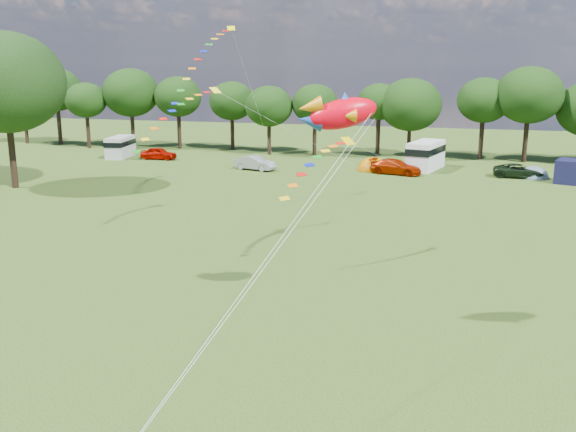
% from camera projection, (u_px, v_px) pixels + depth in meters
% --- Properties ---
extents(ground_plane, '(180.00, 180.00, 0.00)m').
position_uv_depth(ground_plane, '(229.00, 380.00, 22.24)').
color(ground_plane, black).
rests_on(ground_plane, ground).
extents(tree_line, '(102.98, 10.98, 10.27)m').
position_uv_depth(tree_line, '(443.00, 102.00, 71.06)').
color(tree_line, black).
rests_on(tree_line, ground).
extents(big_tree, '(10.00, 10.00, 13.28)m').
position_uv_depth(big_tree, '(5.00, 82.00, 53.92)').
color(big_tree, black).
rests_on(big_tree, ground).
extents(car_a, '(4.19, 1.88, 1.36)m').
position_uv_depth(car_a, '(159.00, 153.00, 71.83)').
color(car_a, '#9F0900').
rests_on(car_a, ground).
extents(car_b, '(4.27, 2.48, 1.42)m').
position_uv_depth(car_b, '(255.00, 163.00, 64.90)').
color(car_b, gray).
rests_on(car_b, ground).
extents(car_c, '(5.20, 3.14, 1.46)m').
position_uv_depth(car_c, '(396.00, 167.00, 62.50)').
color(car_c, '#911C00').
rests_on(car_c, ground).
extents(car_d, '(4.90, 2.45, 1.30)m').
position_uv_depth(car_d, '(519.00, 171.00, 60.67)').
color(car_d, black).
rests_on(car_d, ground).
extents(campervan_a, '(2.72, 5.05, 2.35)m').
position_uv_depth(campervan_a, '(120.00, 146.00, 73.46)').
color(campervan_a, '#B2B2B4').
rests_on(campervan_a, ground).
extents(campervan_c, '(3.82, 6.22, 2.84)m').
position_uv_depth(campervan_c, '(426.00, 154.00, 65.16)').
color(campervan_c, white).
rests_on(campervan_c, ground).
extents(tent_orange, '(3.26, 3.57, 2.55)m').
position_uv_depth(tent_orange, '(373.00, 170.00, 65.04)').
color(tent_orange, '#C97100').
rests_on(tent_orange, ground).
extents(tent_greyblue, '(2.89, 3.17, 2.15)m').
position_uv_depth(tent_greyblue, '(533.00, 177.00, 60.77)').
color(tent_greyblue, slate).
rests_on(tent_greyblue, ground).
extents(fish_kite, '(3.39, 2.01, 1.77)m').
position_uv_depth(fish_kite, '(337.00, 114.00, 25.03)').
color(fish_kite, '#ED0013').
rests_on(fish_kite, ground).
extents(streamer_kite_a, '(3.36, 5.48, 5.76)m').
position_uv_depth(streamer_kite_a, '(208.00, 52.00, 48.45)').
color(streamer_kite_a, '#FFF400').
rests_on(streamer_kite_a, ground).
extents(streamer_kite_b, '(4.23, 4.74, 3.81)m').
position_uv_depth(streamer_kite_b, '(183.00, 109.00, 39.97)').
color(streamer_kite_b, yellow).
rests_on(streamer_kite_b, ground).
extents(streamer_kite_c, '(3.21, 5.08, 2.84)m').
position_uv_depth(streamer_kite_c, '(323.00, 158.00, 34.61)').
color(streamer_kite_c, '#D9C704').
rests_on(streamer_kite_c, ground).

